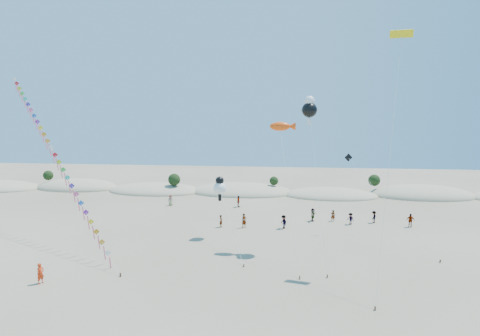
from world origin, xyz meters
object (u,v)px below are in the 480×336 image
Objects in this scene: fish_kite at (283,127)px; parafoil_kite at (401,40)px; kite_train at (52,149)px; flyer_foreground at (40,273)px.

parafoil_kite is at bearing -20.64° from fish_kite.
kite_train is 1.81× the size of fish_kite.
fish_kite is 0.62× the size of parafoil_kite.
parafoil_kite reaches higher than kite_train.
fish_kite is at bearing -38.19° from flyer_foreground.
fish_kite is 13.92m from parafoil_kite.
kite_train is 27.43m from fish_kite.
fish_kite is 7.52× the size of flyer_foreground.
parafoil_kite is at bearing -8.23° from kite_train.
kite_train is at bearing 46.57° from flyer_foreground.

